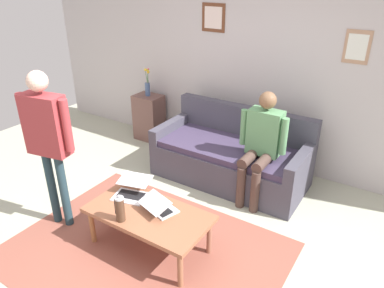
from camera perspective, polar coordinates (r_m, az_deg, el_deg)
name	(u,v)px	position (r m, az deg, el deg)	size (l,w,h in m)	color
ground_plane	(153,242)	(3.76, -6.15, -15.08)	(7.68, 7.68, 0.00)	#AEB099
area_rug	(144,252)	(3.66, -7.56, -16.52)	(2.53, 1.92, 0.01)	#904F41
back_wall	(254,63)	(4.86, 9.68, 12.43)	(7.04, 0.11, 2.70)	#BCB3B5
couch	(232,157)	(4.62, 6.25, -1.99)	(1.88, 0.88, 0.88)	#44424F
coffee_table	(149,216)	(3.48, -6.84, -11.15)	(1.17, 0.61, 0.41)	#965B3E
laptop_left	(159,206)	(3.45, -5.20, -9.73)	(0.37, 0.35, 0.14)	silver
laptop_center	(132,190)	(3.69, -9.45, -7.21)	(0.41, 0.43, 0.14)	silver
french_press	(120,209)	(3.32, -11.24, -9.95)	(0.10, 0.08, 0.27)	#4C3323
side_shelf	(149,117)	(5.72, -6.75, 4.18)	(0.42, 0.32, 0.71)	brown
flower_vase	(148,86)	(5.55, -7.01, 9.06)	(0.08, 0.10, 0.43)	#465C88
person_standing	(47,132)	(3.70, -21.83, 1.74)	(0.58, 0.26, 1.65)	#243B45
person_seated	(261,142)	(4.08, 10.83, 0.38)	(0.55, 0.51, 1.28)	#4B362F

